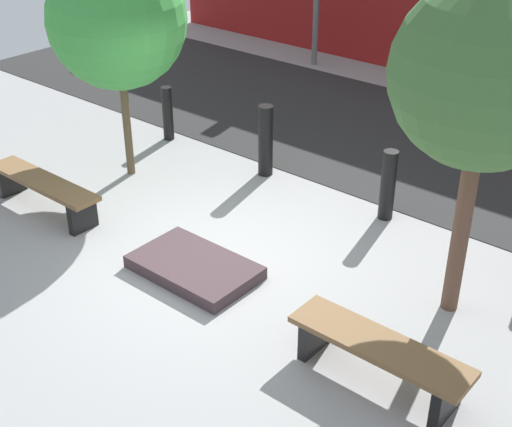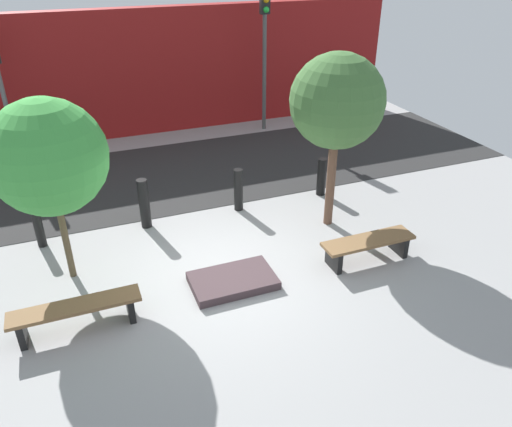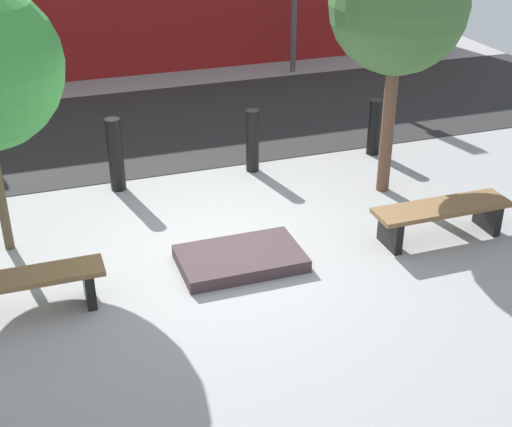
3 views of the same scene
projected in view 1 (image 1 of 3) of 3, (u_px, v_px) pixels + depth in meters
ground_plane at (215, 260)px, 8.57m from camera, size 18.00×18.00×0.00m
road_strip at (406, 142)px, 11.64m from camera, size 18.00×4.25×0.01m
bench_left at (44, 188)px, 9.49m from camera, size 1.95×0.40×0.47m
bench_right at (379, 353)px, 6.60m from camera, size 1.77×0.47×0.46m
planter_bed at (194, 267)px, 8.30m from camera, size 1.46×0.90×0.16m
tree_behind_left_bench at (117, 20)px, 9.54m from camera, size 1.89×1.89×3.24m
tree_behind_right_bench at (487, 75)px, 6.48m from camera, size 1.82×1.82×3.54m
bollard_far_left at (168, 113)px, 11.56m from camera, size 0.17×0.17×0.89m
bollard_left at (266, 141)px, 10.37m from camera, size 0.22×0.22×1.07m
bollard_center at (388, 185)px, 9.25m from camera, size 0.20×0.20×0.97m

